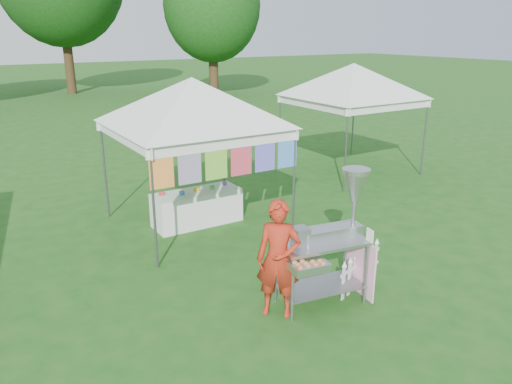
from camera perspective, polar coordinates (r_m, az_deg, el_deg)
ground at (r=7.74m, az=4.76°, el=-11.89°), size 120.00×120.00×0.00m
canopy_main at (r=9.76m, az=-7.38°, el=12.81°), size 4.24×4.24×3.45m
canopy_right at (r=14.11m, az=11.15°, el=14.22°), size 4.24×4.24×3.45m
tree_right at (r=30.77m, az=-5.06°, el=20.46°), size 5.60×5.60×8.42m
donut_cart at (r=7.22m, az=9.12°, el=-4.01°), size 1.55×0.96×1.99m
vendor at (r=6.94m, az=2.58°, el=-7.67°), size 0.73×0.72×1.69m
picket_fence at (r=8.06m, az=11.85°, el=-8.66°), size 1.20×0.44×0.56m
display_table at (r=10.40m, az=-6.76°, el=-1.77°), size 1.80×0.70×0.70m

